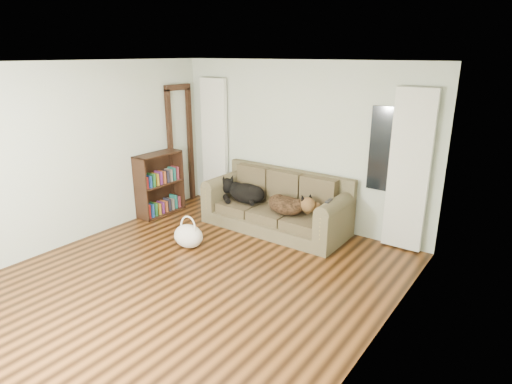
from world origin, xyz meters
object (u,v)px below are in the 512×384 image
Objects in this scene: dog_black_lab at (244,193)px; tote_bag at (188,237)px; bookshelf at (160,186)px; dog_shepherd at (288,205)px; sofa at (275,202)px.

tote_bag is at bearing -76.81° from dog_black_lab.
bookshelf is (-1.41, -0.57, 0.02)m from dog_black_lab.
dog_shepherd is 0.60× the size of bookshelf.
sofa is at bearing 63.79° from tote_bag.
bookshelf is (-2.31, -0.50, 0.01)m from dog_shepherd.
bookshelf reaches higher than tote_bag.
sofa reaches higher than dog_black_lab.
dog_black_lab is 0.66× the size of bookshelf.
dog_black_lab is 1.33m from tote_bag.
tote_bag is at bearing 65.59° from dog_shepherd.
sofa is at bearing -2.47° from dog_shepherd.
tote_bag is at bearing -22.29° from bookshelf.
bookshelf is at bearing -163.81° from sofa.
dog_shepherd is at bearing 10.52° from dog_black_lab.
sofa is 0.31m from dog_shepherd.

